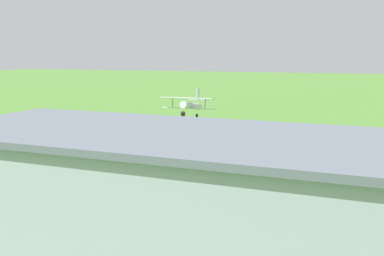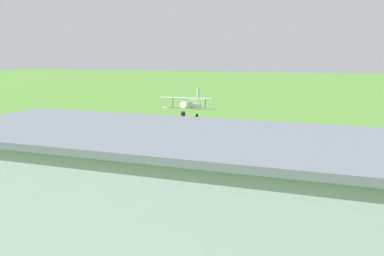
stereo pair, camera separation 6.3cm
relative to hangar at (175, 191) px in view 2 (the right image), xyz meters
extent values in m
plane|color=#47752D|center=(4.26, -34.83, -3.28)|extent=(400.00, 400.00, 0.00)
cube|color=#99A3AD|center=(0.00, 0.02, -0.19)|extent=(26.91, 11.47, 6.19)
cube|color=slate|center=(0.00, 0.02, 3.08)|extent=(27.53, 12.09, 0.35)
cube|color=#384251|center=(-0.19, -5.28, -0.74)|extent=(9.29, 0.49, 5.07)
cylinder|color=silver|center=(12.19, -36.02, 0.22)|extent=(1.17, 7.22, 2.02)
cone|color=black|center=(12.07, -32.16, -0.37)|extent=(0.69, 0.81, 0.76)
cube|color=silver|center=(12.16, -35.20, -0.05)|extent=(7.24, 1.75, 0.35)
cube|color=silver|center=(12.14, -34.55, 1.40)|extent=(7.24, 1.75, 0.35)
cube|color=silver|center=(12.28, -39.10, 1.68)|extent=(0.14, 1.29, 1.45)
cube|color=silver|center=(12.28, -39.25, 0.71)|extent=(2.63, 0.98, 0.21)
cylinder|color=black|center=(13.12, -35.48, -1.10)|extent=(0.16, 0.64, 0.64)
cylinder|color=black|center=(11.22, -35.53, -1.10)|extent=(0.16, 0.64, 0.64)
cylinder|color=#332D28|center=(14.45, -34.80, 0.68)|extent=(0.09, 0.31, 1.53)
cylinder|color=#332D28|center=(9.85, -34.94, 0.68)|extent=(0.09, 0.31, 1.53)
cube|color=#B7B7BC|center=(16.16, -8.81, -2.62)|extent=(1.82, 4.26, 0.68)
cube|color=#2D3842|center=(16.16, -8.81, -1.98)|extent=(1.57, 2.40, 0.60)
cylinder|color=black|center=(15.27, -7.40, -2.96)|extent=(0.23, 0.64, 0.64)
cylinder|color=black|center=(16.98, -7.36, -2.96)|extent=(0.23, 0.64, 0.64)
cylinder|color=black|center=(15.33, -10.27, -2.96)|extent=(0.23, 0.64, 0.64)
cylinder|color=black|center=(17.05, -10.23, -2.96)|extent=(0.23, 0.64, 0.64)
cylinder|color=#B23333|center=(10.59, -11.58, -2.88)|extent=(0.43, 0.43, 0.81)
cylinder|color=#33723F|center=(10.59, -11.58, -2.18)|extent=(0.52, 0.52, 0.57)
sphere|color=#D8AD84|center=(10.59, -11.58, -1.79)|extent=(0.22, 0.22, 0.22)
camera|label=1|loc=(-8.66, 21.44, 7.31)|focal=41.88mm
camera|label=2|loc=(-8.72, 21.42, 7.31)|focal=41.88mm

